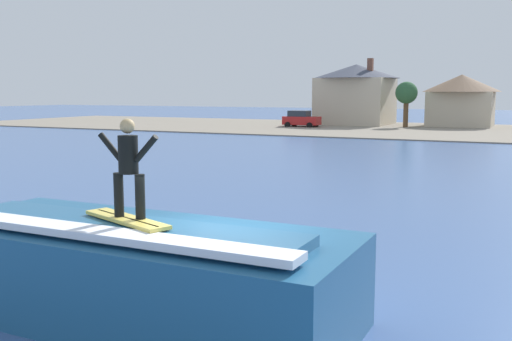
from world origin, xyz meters
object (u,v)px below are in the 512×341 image
object	(u,v)px
car_near_shore	(301,119)
house_small_cottage	(461,97)
surfboard	(126,219)
house_with_chimney	(356,92)
wave_crest	(136,271)
surfer	(128,163)
tree_tall_bare	(406,94)

from	to	relation	value
car_near_shore	house_small_cottage	distance (m)	17.94
surfboard	house_with_chimney	world-z (taller)	house_with_chimney
wave_crest	surfer	bearing A→B (deg)	-66.47
house_small_cottage	wave_crest	bearing A→B (deg)	-88.18
surfboard	house_with_chimney	distance (m)	61.49
house_with_chimney	tree_tall_bare	bearing A→B (deg)	-27.93
tree_tall_bare	surfboard	bearing A→B (deg)	-82.87
surfer	house_small_cottage	bearing A→B (deg)	91.91
surfer	car_near_shore	world-z (taller)	surfer
wave_crest	tree_tall_bare	bearing A→B (deg)	97.12
house_small_cottage	surfboard	bearing A→B (deg)	-88.14
car_near_shore	house_small_cottage	size ratio (longest dim) A/B	0.47
wave_crest	house_with_chimney	xyz separation A→B (m)	(-13.61, 59.65, 3.05)
wave_crest	house_small_cottage	distance (m)	60.77
wave_crest	surfer	size ratio (longest dim) A/B	4.64
car_near_shore	tree_tall_bare	bearing A→B (deg)	21.47
wave_crest	surfer	xyz separation A→B (m)	(0.10, -0.24, 1.88)
wave_crest	tree_tall_bare	xyz separation A→B (m)	(-7.01, 56.15, 2.84)
wave_crest	house_small_cottage	xyz separation A→B (m)	(-1.93, 60.69, 2.45)
house_small_cottage	tree_tall_bare	size ratio (longest dim) A/B	1.68
surfboard	tree_tall_bare	size ratio (longest dim) A/B	0.40
surfboard	car_near_shore	world-z (taller)	car_near_shore
surfer	house_small_cottage	distance (m)	60.96
wave_crest	house_with_chimney	size ratio (longest dim) A/B	0.74
surfer	house_small_cottage	size ratio (longest dim) A/B	0.19
house_with_chimney	house_small_cottage	size ratio (longest dim) A/B	1.21
house_small_cottage	tree_tall_bare	bearing A→B (deg)	-138.25
surfboard	house_small_cottage	xyz separation A→B (m)	(-1.98, 60.95, 1.49)
surfboard	wave_crest	bearing A→B (deg)	101.13
car_near_shore	house_with_chimney	size ratio (longest dim) A/B	0.39
car_near_shore	surfboard	bearing A→B (deg)	-71.47
surfboard	surfer	distance (m)	0.92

